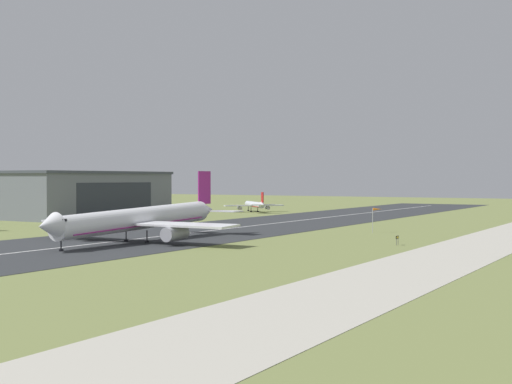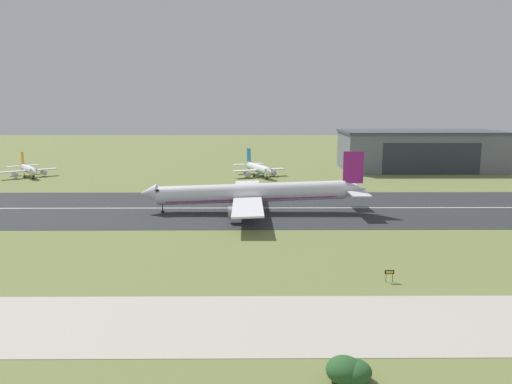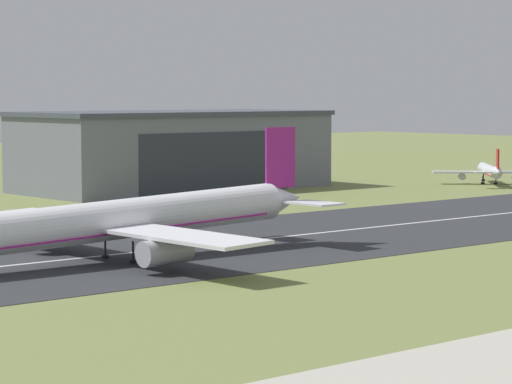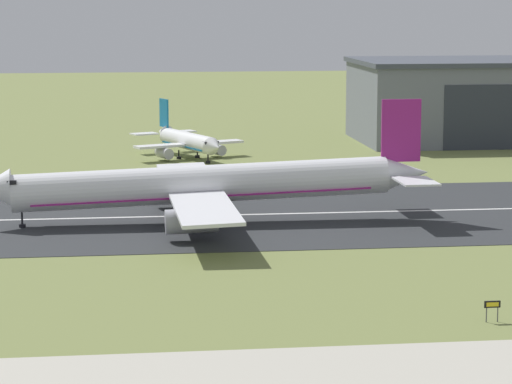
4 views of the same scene
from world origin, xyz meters
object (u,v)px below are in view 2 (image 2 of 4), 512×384
object	(u,v)px
airplane_landing	(253,193)
airplane_parked_centre	(258,169)
airplane_parked_east	(28,169)
runway_sign	(389,273)
shrub_clump	(350,371)

from	to	relation	value
airplane_landing	airplane_parked_centre	world-z (taller)	airplane_landing
airplane_landing	airplane_parked_east	size ratio (longest dim) A/B	2.86
airplane_parked_east	runway_sign	size ratio (longest dim) A/B	10.46
shrub_clump	runway_sign	xyz separation A→B (m)	(11.27, 27.46, 0.26)
runway_sign	airplane_landing	bearing A→B (deg)	112.75
airplane_landing	airplane_parked_east	world-z (taller)	airplane_landing
airplane_parked_east	shrub_clump	bearing A→B (deg)	-56.28
airplane_parked_centre	airplane_parked_east	xyz separation A→B (m)	(-84.12, -1.08, -0.09)
airplane_parked_east	runway_sign	bearing A→B (deg)	-46.84
airplane_parked_east	runway_sign	world-z (taller)	airplane_parked_east
runway_sign	shrub_clump	bearing A→B (deg)	-112.31
airplane_landing	shrub_clump	world-z (taller)	airplane_landing
airplane_landing	runway_sign	xyz separation A→B (m)	(20.65, -49.25, -3.35)
airplane_landing	shrub_clump	size ratio (longest dim) A/B	12.48
airplane_parked_centre	runway_sign	world-z (taller)	airplane_parked_centre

